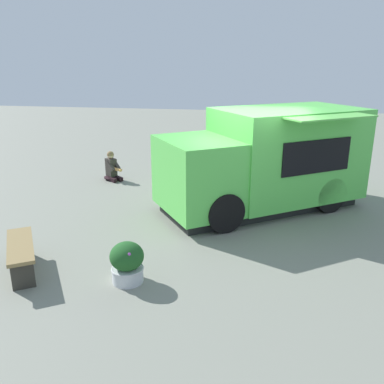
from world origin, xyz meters
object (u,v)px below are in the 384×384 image
object	(u,v)px
food_truck	(266,162)
planter_flowering_far	(127,262)
plaza_bench	(21,251)
person_customer	(112,169)

from	to	relation	value
food_truck	planter_flowering_far	size ratio (longest dim) A/B	7.43
food_truck	planter_flowering_far	distance (m)	4.49
food_truck	planter_flowering_far	bearing A→B (deg)	151.49
planter_flowering_far	plaza_bench	size ratio (longest dim) A/B	0.47
food_truck	plaza_bench	bearing A→B (deg)	134.51
plaza_bench	person_customer	bearing A→B (deg)	4.93
planter_flowering_far	plaza_bench	xyz separation A→B (m)	(0.01, 1.83, 0.03)
planter_flowering_far	food_truck	bearing A→B (deg)	-28.51
plaza_bench	food_truck	bearing A→B (deg)	-45.49
person_customer	planter_flowering_far	xyz separation A→B (m)	(-5.48, -2.30, 0.02)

